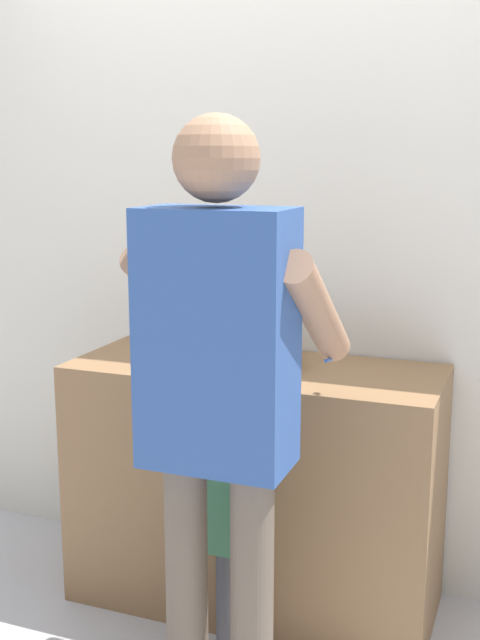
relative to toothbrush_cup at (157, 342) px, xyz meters
The scene contains 7 objects.
back_wall 0.64m from the toothbrush_cup, 40.30° to the left, with size 4.40×0.08×2.70m.
vanity_cabinet 0.63m from the toothbrush_cup, ahead, with size 1.30×0.54×0.90m, color olive.
sink_basin 0.38m from the toothbrush_cup, ahead, with size 0.33×0.33×0.11m.
faucet 0.43m from the toothbrush_cup, 26.20° to the left, with size 0.18×0.14×0.18m.
toothbrush_cup is the anchor object (origin of this frame).
child_toddler 0.69m from the toothbrush_cup, 46.07° to the right, with size 0.28×0.28×0.90m.
adult_parent 0.82m from the toothbrush_cup, 51.06° to the right, with size 0.53×0.56×1.72m.
Camera 1 is at (0.91, -2.22, 1.61)m, focal length 44.24 mm.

